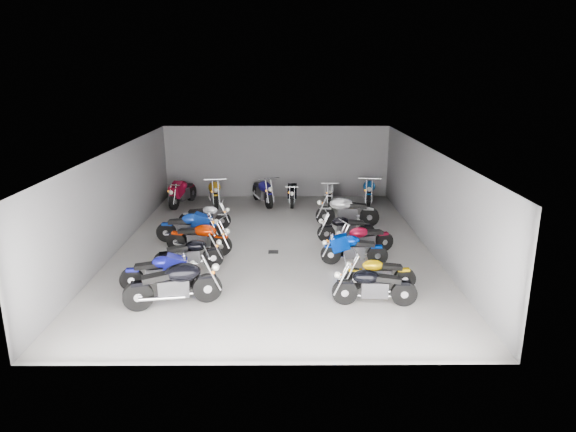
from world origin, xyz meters
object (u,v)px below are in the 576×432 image
at_px(motorcycle_left_f, 205,216).
at_px(motorcycle_right_d, 364,239).
at_px(motorcycle_left_b, 160,272).
at_px(motorcycle_back_c, 263,191).
at_px(motorcycle_back_d, 292,193).
at_px(motorcycle_right_e, 346,228).
at_px(drain_grate, 273,252).
at_px(motorcycle_back_f, 369,191).
at_px(motorcycle_right_c, 353,249).
at_px(motorcycle_back_b, 214,192).
at_px(motorcycle_back_e, 330,193).
at_px(motorcycle_right_f, 346,211).
at_px(motorcycle_left_d, 200,238).
at_px(motorcycle_back_a, 182,192).
at_px(motorcycle_right_b, 379,273).
at_px(motorcycle_left_a, 174,284).
at_px(motorcycle_right_a, 373,286).
at_px(motorcycle_left_e, 189,227).
at_px(motorcycle_left_c, 189,254).

bearing_deg(motorcycle_left_f, motorcycle_right_d, 65.61).
distance_m(motorcycle_left_b, motorcycle_back_c, 9.21).
bearing_deg(motorcycle_back_d, motorcycle_right_e, 111.36).
distance_m(drain_grate, motorcycle_back_f, 7.25).
height_order(motorcycle_right_c, motorcycle_back_b, motorcycle_back_b).
relative_size(motorcycle_left_f, motorcycle_back_e, 0.98).
relative_size(motorcycle_right_e, motorcycle_right_f, 0.84).
bearing_deg(motorcycle_back_e, motorcycle_back_d, 7.06).
bearing_deg(drain_grate, motorcycle_back_f, 56.56).
relative_size(motorcycle_left_d, motorcycle_back_f, 0.89).
height_order(motorcycle_back_d, motorcycle_back_e, motorcycle_back_d).
bearing_deg(motorcycle_left_b, motorcycle_left_d, 160.53).
height_order(motorcycle_right_c, motorcycle_back_f, motorcycle_back_f).
height_order(motorcycle_left_b, motorcycle_right_c, motorcycle_left_b).
bearing_deg(motorcycle_right_f, motorcycle_back_f, -18.10).
height_order(motorcycle_left_d, motorcycle_back_a, motorcycle_back_a).
relative_size(motorcycle_right_b, motorcycle_back_c, 0.84).
height_order(motorcycle_left_d, motorcycle_right_c, motorcycle_left_d).
xyz_separation_m(motorcycle_left_b, motorcycle_right_e, (5.32, 3.90, -0.01)).
distance_m(motorcycle_left_a, motorcycle_right_b, 5.26).
distance_m(drain_grate, motorcycle_right_c, 2.67).
xyz_separation_m(drain_grate, motorcycle_back_b, (-2.63, 5.89, 0.57)).
relative_size(motorcycle_right_a, motorcycle_right_d, 1.07).
bearing_deg(motorcycle_left_d, motorcycle_back_d, 168.23).
distance_m(motorcycle_right_a, motorcycle_back_c, 10.36).
distance_m(motorcycle_left_a, motorcycle_right_f, 8.36).
distance_m(motorcycle_right_f, motorcycle_back_a, 7.31).
xyz_separation_m(motorcycle_left_b, motorcycle_right_a, (5.45, -0.97, 0.01)).
height_order(motorcycle_left_a, motorcycle_back_d, motorcycle_left_a).
relative_size(motorcycle_left_a, motorcycle_right_e, 1.19).
xyz_separation_m(motorcycle_right_c, motorcycle_back_a, (-6.40, 6.99, 0.09)).
height_order(motorcycle_back_a, motorcycle_back_e, motorcycle_back_a).
distance_m(motorcycle_back_a, motorcycle_back_b, 1.37).
height_order(motorcycle_right_f, motorcycle_back_a, motorcycle_back_a).
xyz_separation_m(motorcycle_left_b, motorcycle_right_d, (5.75, 2.70, 0.00)).
relative_size(motorcycle_left_b, motorcycle_right_d, 1.04).
relative_size(motorcycle_left_b, motorcycle_right_f, 0.86).
relative_size(motorcycle_right_a, motorcycle_right_b, 1.10).
distance_m(motorcycle_right_a, motorcycle_right_b, 1.00).
relative_size(motorcycle_left_e, motorcycle_back_b, 0.92).
relative_size(motorcycle_right_b, motorcycle_right_c, 0.95).
height_order(motorcycle_left_e, motorcycle_right_e, motorcycle_left_e).
distance_m(motorcycle_right_a, motorcycle_right_c, 2.74).
height_order(motorcycle_back_b, motorcycle_back_f, motorcycle_back_f).
bearing_deg(motorcycle_right_d, motorcycle_right_f, -16.34).
bearing_deg(motorcycle_right_d, motorcycle_left_d, 69.66).
relative_size(motorcycle_back_a, motorcycle_back_b, 0.98).
xyz_separation_m(motorcycle_right_b, motorcycle_back_b, (-5.48, 8.76, 0.12)).
distance_m(motorcycle_left_c, motorcycle_back_d, 8.12).
relative_size(drain_grate, motorcycle_left_b, 0.16).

